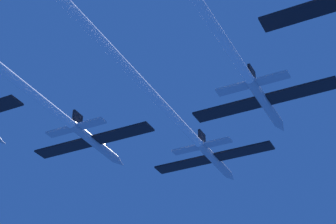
{
  "coord_description": "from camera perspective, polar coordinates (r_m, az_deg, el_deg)",
  "views": [
    {
      "loc": [
        29.82,
        -75.32,
        -41.18
      ],
      "look_at": [
        0.04,
        -15.87,
        -0.1
      ],
      "focal_mm": 62.27,
      "sensor_mm": 36.0,
      "label": 1
    }
  ],
  "objects": [
    {
      "name": "jet_lead",
      "position": [
        78.59,
        0.48,
        -0.37
      ],
      "size": [
        18.95,
        54.3,
        3.14
      ],
      "color": "#B2BAC6"
    },
    {
      "name": "jet_right_wing",
      "position": [
        62.28,
        4.18,
        8.9
      ],
      "size": [
        18.95,
        62.02,
        3.14
      ],
      "color": "#B2BAC6"
    },
    {
      "name": "jet_left_wing",
      "position": [
        75.75,
        -12.95,
        1.66
      ],
      "size": [
        18.95,
        53.44,
        3.14
      ],
      "color": "#B2BAC6"
    }
  ]
}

